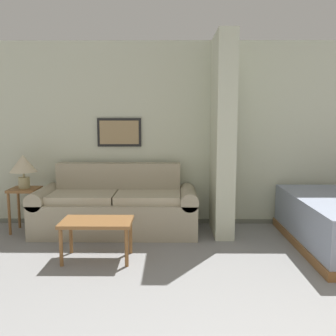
{
  "coord_description": "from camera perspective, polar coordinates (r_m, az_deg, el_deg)",
  "views": [
    {
      "loc": [
        -0.68,
        -1.1,
        1.55
      ],
      "look_at": [
        -0.71,
        2.55,
        1.05
      ],
      "focal_mm": 40.0,
      "sensor_mm": 36.0,
      "label": 1
    }
  ],
  "objects": [
    {
      "name": "coffee_table",
      "position": [
        4.17,
        -10.77,
        -8.56
      ],
      "size": [
        0.76,
        0.46,
        0.44
      ],
      "color": "brown",
      "rests_on": "ground_plane"
    },
    {
      "name": "wall_partition_pillar",
      "position": [
        4.99,
        8.33,
        4.85
      ],
      "size": [
        0.24,
        0.82,
        2.6
      ],
      "color": "beige",
      "rests_on": "ground_plane"
    },
    {
      "name": "couch",
      "position": [
        5.13,
        -7.85,
        -6.0
      ],
      "size": [
        2.17,
        0.84,
        0.91
      ],
      "color": "tan",
      "rests_on": "ground_plane"
    },
    {
      "name": "table_lamp",
      "position": [
        5.35,
        -21.2,
        0.39
      ],
      "size": [
        0.36,
        0.36,
        0.45
      ],
      "color": "tan",
      "rests_on": "side_table"
    },
    {
      "name": "wall_back",
      "position": [
        5.46,
        7.59,
        5.04
      ],
      "size": [
        7.54,
        0.16,
        2.6
      ],
      "color": "beige",
      "rests_on": "ground_plane"
    },
    {
      "name": "side_table",
      "position": [
        5.42,
        -20.97,
        -4.22
      ],
      "size": [
        0.37,
        0.37,
        0.6
      ],
      "color": "brown",
      "rests_on": "ground_plane"
    }
  ]
}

